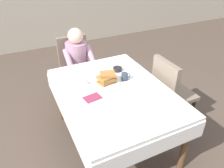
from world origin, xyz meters
The scene contains 14 objects.
ground_plane centered at (0.00, 0.00, 0.00)m, with size 14.00×14.00×0.00m, color brown.
dining_table_main centered at (0.00, 0.00, 0.65)m, with size 1.12×1.52×0.74m.
chair_diner centered at (-0.08, 1.17, 0.53)m, with size 0.44×0.45×0.93m.
diner_person centered at (-0.08, 1.01, 0.67)m, with size 0.40×0.43×1.12m.
chair_right_side centered at (0.77, 0.00, 0.53)m, with size 0.45×0.44×0.93m.
plate_breakfast centered at (-0.01, 0.15, 0.75)m, with size 0.28×0.28×0.02m, color white.
breakfast_stack centered at (-0.01, 0.15, 0.81)m, with size 0.22×0.18×0.11m.
cup_coffee centered at (0.20, 0.14, 0.78)m, with size 0.11×0.08×0.08m.
bowl_butter centered at (0.22, 0.36, 0.76)m, with size 0.11×0.11×0.04m, color black.
syrup_pitcher centered at (-0.22, 0.24, 0.78)m, with size 0.08×0.08×0.07m.
fork_left_of_plate centered at (-0.20, 0.13, 0.74)m, with size 0.18×0.01×0.01m, color silver.
knife_right_of_plate centered at (0.18, 0.13, 0.74)m, with size 0.20×0.01×0.01m, color silver.
spoon_near_edge centered at (0.00, -0.19, 0.74)m, with size 0.15×0.01×0.01m, color silver.
napkin_folded centered at (-0.26, -0.04, 0.74)m, with size 0.17×0.12×0.01m, color #8C2D4C.
Camera 1 is at (-0.86, -1.73, 2.03)m, focal length 35.10 mm.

